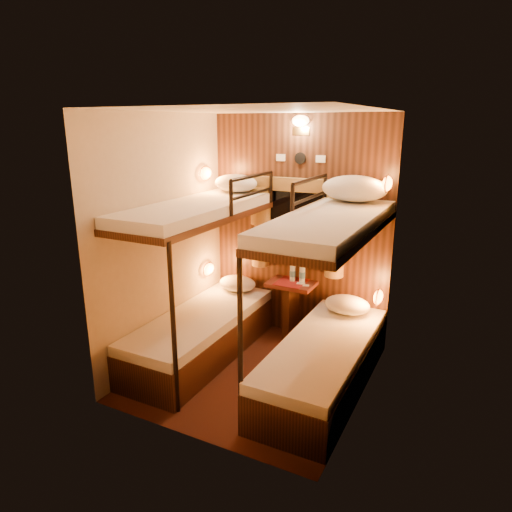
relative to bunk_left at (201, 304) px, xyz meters
The scene contains 22 objects.
floor 0.86m from the bunk_left, ahead, with size 2.10×2.10×0.00m, color #38160F.
ceiling 1.95m from the bunk_left, ahead, with size 2.10×2.10×0.00m, color silver.
wall_back 1.34m from the bunk_left, 56.56° to the left, with size 2.40×2.40×0.00m, color #C6B293.
wall_front 1.44m from the bunk_left, 59.93° to the right, with size 2.40×2.40×0.00m, color #C6B293.
wall_left 0.74m from the bunk_left, 168.93° to the right, with size 2.40×2.40×0.00m, color #C6B293.
wall_right 1.77m from the bunk_left, ahead, with size 2.40×2.40×0.00m, color #C6B293.
back_panel 1.33m from the bunk_left, 56.16° to the left, with size 2.00×0.03×2.40m, color black.
bunk_left is the anchor object (origin of this frame).
bunk_right 1.30m from the bunk_left, ahead, with size 0.72×1.90×1.82m.
window 1.30m from the bunk_left, 55.30° to the left, with size 1.00×0.12×0.79m.
curtains 1.32m from the bunk_left, 54.32° to the left, with size 1.10×0.22×1.00m.
back_fixtures 2.03m from the bunk_left, 55.16° to the left, with size 0.54×0.09×0.48m.
reading_lamps 1.13m from the bunk_left, 44.25° to the left, with size 2.00×0.20×1.25m.
table 1.02m from the bunk_left, 50.33° to the left, with size 0.50×0.34×0.66m.
bottle_left 1.06m from the bunk_left, 51.99° to the left, with size 0.06×0.06×0.22m.
bottle_right 1.13m from the bunk_left, 47.66° to the left, with size 0.07×0.07×0.23m.
sachet_a 1.09m from the bunk_left, 45.73° to the left, with size 0.09×0.07×0.01m, color silver.
sachet_b 1.12m from the bunk_left, 42.31° to the left, with size 0.06×0.05×0.00m, color silver.
pillow_lower_left 0.75m from the bunk_left, 90.17° to the left, with size 0.44×0.31×0.17m, color silver.
pillow_lower_right 1.47m from the bunk_left, 27.74° to the left, with size 0.46×0.33×0.18m, color silver.
pillow_upper_left 1.35m from the bunk_left, 90.17° to the left, with size 0.48×0.34×0.19m, color silver.
pillow_upper_right 1.87m from the bunk_left, 28.10° to the left, with size 0.62×0.44×0.24m, color silver.
Camera 1 is at (1.76, -3.46, 2.29)m, focal length 32.00 mm.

